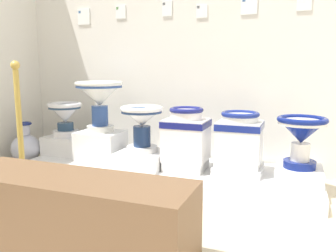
# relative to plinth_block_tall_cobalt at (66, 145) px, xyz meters

# --- Properties ---
(wall_back) EXTENTS (3.45, 0.06, 2.85)m
(wall_back) POSITION_rel_plinth_block_tall_cobalt_xyz_m (1.04, 0.39, 1.24)
(wall_back) COLOR silver
(wall_back) RESTS_ON ground_plane
(display_platform) EXTENTS (2.45, 0.80, 0.10)m
(display_platform) POSITION_rel_plinth_block_tall_cobalt_xyz_m (1.04, -0.06, -0.14)
(display_platform) COLOR white
(display_platform) RESTS_ON ground_plane
(plinth_block_tall_cobalt) EXTENTS (0.39, 0.30, 0.17)m
(plinth_block_tall_cobalt) POSITION_rel_plinth_block_tall_cobalt_xyz_m (0.00, 0.00, 0.00)
(plinth_block_tall_cobalt) COLOR white
(plinth_block_tall_cobalt) RESTS_ON display_platform
(antique_toilet_tall_cobalt) EXTENTS (0.32, 0.32, 0.32)m
(antique_toilet_tall_cobalt) POSITION_rel_plinth_block_tall_cobalt_xyz_m (-0.00, 0.00, 0.29)
(antique_toilet_tall_cobalt) COLOR white
(antique_toilet_tall_cobalt) RESTS_ON plinth_block_tall_cobalt
(plinth_block_broad_patterned) EXTENTS (0.39, 0.32, 0.25)m
(plinth_block_broad_patterned) POSITION_rel_plinth_block_tall_cobalt_xyz_m (0.41, -0.04, 0.04)
(plinth_block_broad_patterned) COLOR white
(plinth_block_broad_patterned) RESTS_ON display_platform
(antique_toilet_broad_patterned) EXTENTS (0.42, 0.42, 0.45)m
(antique_toilet_broad_patterned) POSITION_rel_plinth_block_tall_cobalt_xyz_m (0.41, -0.04, 0.49)
(antique_toilet_broad_patterned) COLOR white
(antique_toilet_broad_patterned) RESTS_ON plinth_block_broad_patterned
(plinth_block_squat_floral) EXTENTS (0.39, 0.38, 0.13)m
(plinth_block_squat_floral) POSITION_rel_plinth_block_tall_cobalt_xyz_m (0.86, -0.13, -0.02)
(plinth_block_squat_floral) COLOR white
(plinth_block_squat_floral) RESTS_ON display_platform
(antique_toilet_squat_floral) EXTENTS (0.35, 0.35, 0.38)m
(antique_toilet_squat_floral) POSITION_rel_plinth_block_tall_cobalt_xyz_m (0.86, -0.13, 0.31)
(antique_toilet_squat_floral) COLOR white
(antique_toilet_squat_floral) RESTS_ON plinth_block_squat_floral
(plinth_block_pale_glazed) EXTENTS (0.32, 0.29, 0.08)m
(plinth_block_pale_glazed) POSITION_rel_plinth_block_tall_cobalt_xyz_m (1.23, -0.08, -0.05)
(plinth_block_pale_glazed) COLOR white
(plinth_block_pale_glazed) RESTS_ON display_platform
(antique_toilet_pale_glazed) EXTENTS (0.35, 0.30, 0.43)m
(antique_toilet_pale_glazed) POSITION_rel_plinth_block_tall_cobalt_xyz_m (1.23, -0.08, 0.21)
(antique_toilet_pale_glazed) COLOR white
(antique_toilet_pale_glazed) RESTS_ON plinth_block_pale_glazed
(plinth_block_slender_white) EXTENTS (0.37, 0.35, 0.06)m
(plinth_block_slender_white) POSITION_rel_plinth_block_tall_cobalt_xyz_m (1.64, -0.02, -0.06)
(plinth_block_slender_white) COLOR white
(plinth_block_slender_white) RESTS_ON display_platform
(antique_toilet_slender_white) EXTENTS (0.34, 0.31, 0.42)m
(antique_toilet_slender_white) POSITION_rel_plinth_block_tall_cobalt_xyz_m (1.64, -0.02, 0.20)
(antique_toilet_slender_white) COLOR white
(antique_toilet_slender_white) RESTS_ON plinth_block_slender_white
(plinth_block_rightmost) EXTENTS (0.32, 0.36, 0.10)m
(plinth_block_rightmost) POSITION_rel_plinth_block_tall_cobalt_xyz_m (2.09, -0.07, -0.04)
(plinth_block_rightmost) COLOR white
(plinth_block_rightmost) RESTS_ON display_platform
(antique_toilet_rightmost) EXTENTS (0.35, 0.35, 0.37)m
(antique_toilet_rightmost) POSITION_rel_plinth_block_tall_cobalt_xyz_m (2.09, -0.07, 0.27)
(antique_toilet_rightmost) COLOR navy
(antique_toilet_rightmost) RESTS_ON plinth_block_rightmost
(info_placard_first) EXTENTS (0.14, 0.01, 0.15)m
(info_placard_first) POSITION_rel_plinth_block_tall_cobalt_xyz_m (0.01, 0.35, 1.23)
(info_placard_first) COLOR white
(info_placard_second) EXTENTS (0.10, 0.01, 0.12)m
(info_placard_second) POSITION_rel_plinth_block_tall_cobalt_xyz_m (0.43, 0.35, 1.25)
(info_placard_second) COLOR white
(info_placard_third) EXTENTS (0.10, 0.01, 0.14)m
(info_placard_third) POSITION_rel_plinth_block_tall_cobalt_xyz_m (0.90, 0.35, 1.26)
(info_placard_third) COLOR white
(info_placard_fourth) EXTENTS (0.10, 0.01, 0.11)m
(info_placard_fourth) POSITION_rel_plinth_block_tall_cobalt_xyz_m (1.22, 0.35, 1.22)
(info_placard_fourth) COLOR white
(info_placard_fifth) EXTENTS (0.14, 0.01, 0.14)m
(info_placard_fifth) POSITION_rel_plinth_block_tall_cobalt_xyz_m (1.63, 0.35, 1.24)
(info_placard_fifth) COLOR white
(info_placard_sixth) EXTENTS (0.11, 0.01, 0.15)m
(info_placard_sixth) POSITION_rel_plinth_block_tall_cobalt_xyz_m (2.05, 0.35, 1.25)
(info_placard_sixth) COLOR white
(decorative_vase_corner) EXTENTS (0.27, 0.27, 0.41)m
(decorative_vase_corner) POSITION_rel_plinth_block_tall_cobalt_xyz_m (-0.34, -0.16, -0.02)
(decorative_vase_corner) COLOR navy
(decorative_vase_corner) RESTS_ON ground_plane
(stanchion_post_near_left) EXTENTS (0.24, 0.24, 0.97)m
(stanchion_post_near_left) POSITION_rel_plinth_block_tall_cobalt_xyz_m (0.19, -0.77, 0.12)
(stanchion_post_near_left) COLOR gold
(stanchion_post_near_left) RESTS_ON ground_plane
(museum_bench) EXTENTS (1.22, 0.36, 0.40)m
(museum_bench) POSITION_rel_plinth_block_tall_cobalt_xyz_m (1.05, -1.35, 0.01)
(museum_bench) COLOR brown
(museum_bench) RESTS_ON ground_plane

